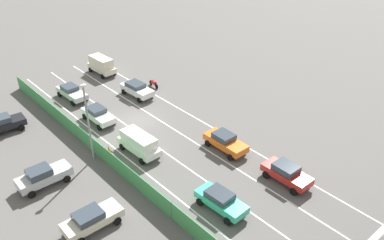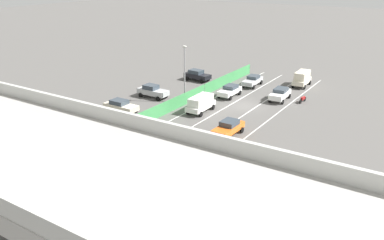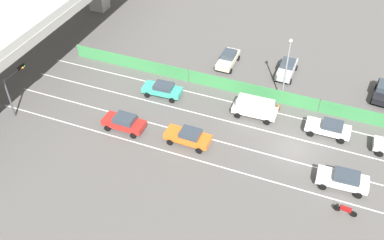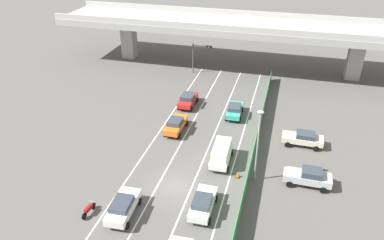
{
  "view_description": "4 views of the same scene",
  "coord_description": "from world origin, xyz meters",
  "px_view_note": "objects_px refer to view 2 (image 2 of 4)",
  "views": [
    {
      "loc": [
        20.58,
        31.83,
        22.27
      ],
      "look_at": [
        -2.69,
        5.36,
        1.38
      ],
      "focal_mm": 38.42,
      "sensor_mm": 36.0,
      "label": 1
    },
    {
      "loc": [
        -21.12,
        45.15,
        16.81
      ],
      "look_at": [
        1.1,
        10.57,
        1.19
      ],
      "focal_mm": 37.65,
      "sensor_mm": 36.0,
      "label": 2
    },
    {
      "loc": [
        -32.53,
        -2.41,
        30.38
      ],
      "look_at": [
        -1.51,
        9.97,
        1.76
      ],
      "focal_mm": 42.08,
      "sensor_mm": 36.0,
      "label": 3
    },
    {
      "loc": [
        8.98,
        -26.77,
        22.83
      ],
      "look_at": [
        -1.22,
        10.62,
        1.29
      ],
      "focal_mm": 35.13,
      "sensor_mm": 36.0,
      "label": 4
    }
  ],
  "objects_px": {
    "car_sedan_white": "(230,90)",
    "parked_sedan_cream": "(121,106)",
    "car_van_white": "(201,103)",
    "car_hatchback_white": "(280,94)",
    "traffic_light": "(122,185)",
    "car_taxi_orange": "(228,128)",
    "car_sedan_red": "(198,151)",
    "parked_sedan_dark": "(197,75)",
    "parked_wagon_silver": "(153,91)",
    "car_van_cream": "(302,78)",
    "traffic_cone": "(195,102)",
    "car_taxi_teal": "(151,133)",
    "car_sedan_silver": "(253,80)",
    "street_lamp": "(185,69)",
    "motorcycle": "(303,99)"
  },
  "relations": [
    {
      "from": "car_van_cream",
      "to": "parked_sedan_dark",
      "type": "bearing_deg",
      "value": 21.56
    },
    {
      "from": "car_sedan_silver",
      "to": "parked_sedan_cream",
      "type": "xyz_separation_m",
      "value": [
        8.57,
        19.84,
        0.04
      ]
    },
    {
      "from": "car_taxi_teal",
      "to": "car_hatchback_white",
      "type": "relative_size",
      "value": 0.97
    },
    {
      "from": "car_sedan_red",
      "to": "car_sedan_white",
      "type": "bearing_deg",
      "value": -70.53
    },
    {
      "from": "car_sedan_white",
      "to": "traffic_cone",
      "type": "height_order",
      "value": "car_sedan_white"
    },
    {
      "from": "car_hatchback_white",
      "to": "parked_wagon_silver",
      "type": "xyz_separation_m",
      "value": [
        15.19,
        8.38,
        0.03
      ]
    },
    {
      "from": "car_sedan_white",
      "to": "traffic_light",
      "type": "bearing_deg",
      "value": 104.74
    },
    {
      "from": "car_taxi_teal",
      "to": "car_sedan_red",
      "type": "bearing_deg",
      "value": 169.05
    },
    {
      "from": "car_sedan_white",
      "to": "car_van_cream",
      "type": "distance_m",
      "value": 12.46
    },
    {
      "from": "traffic_light",
      "to": "car_van_cream",
      "type": "bearing_deg",
      "value": -88.0
    },
    {
      "from": "car_van_cream",
      "to": "traffic_cone",
      "type": "height_order",
      "value": "car_van_cream"
    },
    {
      "from": "motorcycle",
      "to": "traffic_cone",
      "type": "height_order",
      "value": "motorcycle"
    },
    {
      "from": "motorcycle",
      "to": "car_sedan_silver",
      "type": "bearing_deg",
      "value": -22.58
    },
    {
      "from": "car_hatchback_white",
      "to": "traffic_cone",
      "type": "bearing_deg",
      "value": 42.03
    },
    {
      "from": "car_van_white",
      "to": "parked_sedan_dark",
      "type": "distance_m",
      "value": 14.71
    },
    {
      "from": "car_sedan_white",
      "to": "car_sedan_red",
      "type": "distance_m",
      "value": 20.38
    },
    {
      "from": "traffic_light",
      "to": "parked_wagon_silver",
      "type": "bearing_deg",
      "value": -55.69
    },
    {
      "from": "car_taxi_orange",
      "to": "street_lamp",
      "type": "height_order",
      "value": "street_lamp"
    },
    {
      "from": "car_taxi_orange",
      "to": "car_sedan_silver",
      "type": "height_order",
      "value": "car_taxi_orange"
    },
    {
      "from": "car_taxi_teal",
      "to": "car_van_cream",
      "type": "height_order",
      "value": "car_van_cream"
    },
    {
      "from": "car_van_cream",
      "to": "motorcycle",
      "type": "bearing_deg",
      "value": 109.61
    },
    {
      "from": "car_sedan_white",
      "to": "parked_sedan_cream",
      "type": "xyz_separation_m",
      "value": [
        8.2,
        13.2,
        0.01
      ]
    },
    {
      "from": "car_sedan_white",
      "to": "car_van_cream",
      "type": "height_order",
      "value": "car_van_cream"
    },
    {
      "from": "car_sedan_red",
      "to": "parked_sedan_dark",
      "type": "bearing_deg",
      "value": -57.74
    },
    {
      "from": "parked_sedan_dark",
      "to": "car_sedan_red",
      "type": "bearing_deg",
      "value": 122.26
    },
    {
      "from": "car_taxi_teal",
      "to": "car_sedan_silver",
      "type": "xyz_separation_m",
      "value": [
        -0.08,
        -24.6,
        -0.03
      ]
    },
    {
      "from": "car_taxi_orange",
      "to": "parked_sedan_dark",
      "type": "xyz_separation_m",
      "value": [
        14.6,
        -17.06,
        0.04
      ]
    },
    {
      "from": "street_lamp",
      "to": "car_van_cream",
      "type": "bearing_deg",
      "value": -123.02
    },
    {
      "from": "car_van_white",
      "to": "car_sedan_white",
      "type": "bearing_deg",
      "value": -90.54
    },
    {
      "from": "car_sedan_red",
      "to": "car_hatchback_white",
      "type": "relative_size",
      "value": 0.96
    },
    {
      "from": "parked_wagon_silver",
      "to": "traffic_cone",
      "type": "xyz_separation_m",
      "value": [
        -6.56,
        -0.6,
        -0.63
      ]
    },
    {
      "from": "car_hatchback_white",
      "to": "traffic_light",
      "type": "height_order",
      "value": "traffic_light"
    },
    {
      "from": "car_taxi_teal",
      "to": "parked_sedan_dark",
      "type": "distance_m",
      "value": 24.14
    },
    {
      "from": "parked_sedan_cream",
      "to": "parked_wagon_silver",
      "type": "bearing_deg",
      "value": -85.64
    },
    {
      "from": "traffic_light",
      "to": "traffic_cone",
      "type": "relative_size",
      "value": 7.13
    },
    {
      "from": "car_taxi_teal",
      "to": "car_van_cream",
      "type": "distance_m",
      "value": 29.19
    },
    {
      "from": "car_sedan_white",
      "to": "car_van_white",
      "type": "xyz_separation_m",
      "value": [
        0.07,
        7.61,
        0.28
      ]
    },
    {
      "from": "car_taxi_orange",
      "to": "car_sedan_red",
      "type": "relative_size",
      "value": 1.05
    },
    {
      "from": "car_sedan_red",
      "to": "street_lamp",
      "type": "height_order",
      "value": "street_lamp"
    },
    {
      "from": "car_van_white",
      "to": "car_hatchback_white",
      "type": "relative_size",
      "value": 1.03
    },
    {
      "from": "car_taxi_orange",
      "to": "traffic_light",
      "type": "height_order",
      "value": "traffic_light"
    },
    {
      "from": "car_sedan_white",
      "to": "car_taxi_orange",
      "type": "xyz_separation_m",
      "value": [
        -6.35,
        12.44,
        0.02
      ]
    },
    {
      "from": "car_taxi_orange",
      "to": "car_van_white",
      "type": "bearing_deg",
      "value": -36.97
    },
    {
      "from": "car_taxi_orange",
      "to": "car_hatchback_white",
      "type": "xyz_separation_m",
      "value": [
        -0.11,
        -14.66,
        0.01
      ]
    },
    {
      "from": "car_van_white",
      "to": "car_hatchback_white",
      "type": "height_order",
      "value": "car_van_white"
    },
    {
      "from": "car_taxi_teal",
      "to": "parked_sedan_dark",
      "type": "bearing_deg",
      "value": -69.28
    },
    {
      "from": "car_taxi_teal",
      "to": "traffic_cone",
      "type": "xyz_separation_m",
      "value": [
        2.46,
        -12.41,
        -0.57
      ]
    },
    {
      "from": "car_sedan_white",
      "to": "car_van_white",
      "type": "distance_m",
      "value": 7.61
    },
    {
      "from": "parked_wagon_silver",
      "to": "street_lamp",
      "type": "relative_size",
      "value": 0.59
    },
    {
      "from": "parked_wagon_silver",
      "to": "traffic_cone",
      "type": "relative_size",
      "value": 6.58
    }
  ]
}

